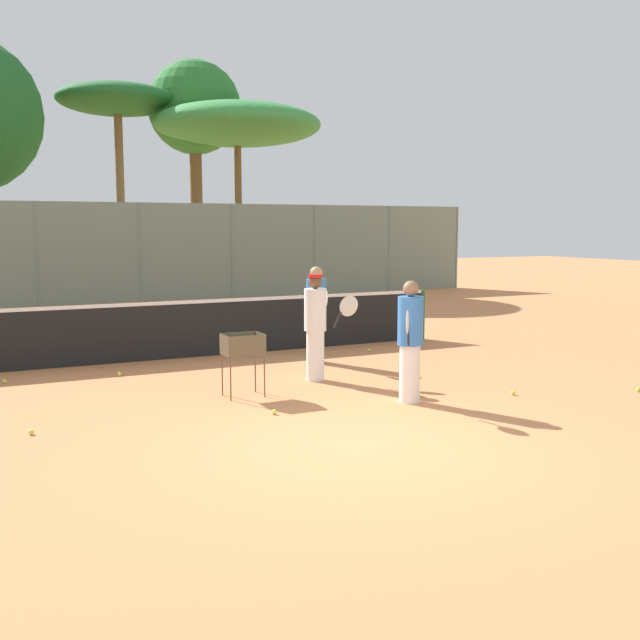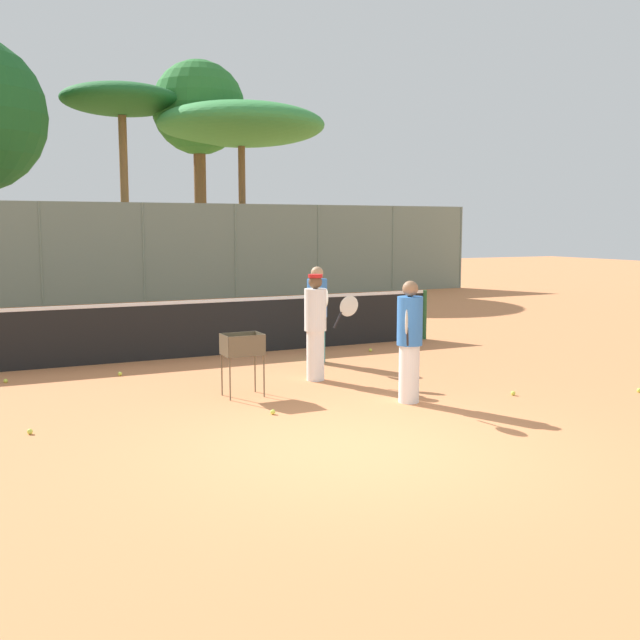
{
  "view_description": "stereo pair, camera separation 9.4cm",
  "coord_description": "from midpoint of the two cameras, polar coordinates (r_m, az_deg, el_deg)",
  "views": [
    {
      "loc": [
        -3.95,
        -7.02,
        2.44
      ],
      "look_at": [
        1.12,
        3.24,
        1.0
      ],
      "focal_mm": 42.0,
      "sensor_mm": 36.0,
      "label": 1
    },
    {
      "loc": [
        -3.87,
        -7.07,
        2.44
      ],
      "look_at": [
        1.12,
        3.24,
        1.0
      ],
      "focal_mm": 42.0,
      "sensor_mm": 36.0,
      "label": 2
    }
  ],
  "objects": [
    {
      "name": "ground_plane",
      "position": [
        8.42,
        3.09,
        -9.69
      ],
      "size": [
        80.0,
        80.0,
        0.0
      ],
      "primitive_type": "plane",
      "color": "#D37F4C"
    },
    {
      "name": "tennis_net",
      "position": [
        14.14,
        -9.56,
        -0.58
      ],
      "size": [
        10.45,
        0.1,
        1.07
      ],
      "color": "#26592D",
      "rests_on": "ground_plane"
    },
    {
      "name": "back_fence",
      "position": [
        24.62,
        -16.75,
        4.9
      ],
      "size": [
        28.29,
        0.08,
        3.2
      ],
      "color": "gray",
      "rests_on": "ground_plane"
    },
    {
      "name": "tree_3",
      "position": [
        28.89,
        -14.78,
        15.72
      ],
      "size": [
        4.32,
        4.32,
        7.49
      ],
      "color": "brown",
      "rests_on": "ground_plane"
    },
    {
      "name": "tree_4",
      "position": [
        28.4,
        -5.93,
        14.53
      ],
      "size": [
        6.12,
        6.12,
        6.88
      ],
      "color": "brown",
      "rests_on": "ground_plane"
    },
    {
      "name": "tree_5",
      "position": [
        29.45,
        -9.14,
        15.47
      ],
      "size": [
        3.47,
        3.47,
        8.59
      ],
      "color": "brown",
      "rests_on": "ground_plane"
    },
    {
      "name": "player_white_outfit",
      "position": [
        11.81,
        -0.08,
        -0.43
      ],
      "size": [
        0.86,
        0.46,
        1.69
      ],
      "rotation": [
        0.0,
        0.0,
        5.9
      ],
      "color": "white",
      "rests_on": "ground_plane"
    },
    {
      "name": "player_red_cap",
      "position": [
        10.4,
        7.09,
        -1.55
      ],
      "size": [
        0.63,
        0.77,
        1.7
      ],
      "rotation": [
        0.0,
        0.0,
        4.06
      ],
      "color": "white",
      "rests_on": "ground_plane"
    },
    {
      "name": "player_yellow_shirt",
      "position": [
        13.37,
        -0.01,
        0.51
      ],
      "size": [
        0.36,
        0.91,
        1.73
      ],
      "rotation": [
        0.0,
        0.0,
        4.55
      ],
      "color": "teal",
      "rests_on": "ground_plane"
    },
    {
      "name": "ball_cart",
      "position": [
        10.77,
        -5.69,
        -2.28
      ],
      "size": [
        0.56,
        0.41,
        0.91
      ],
      "color": "brown",
      "rests_on": "ground_plane"
    },
    {
      "name": "tennis_ball_0",
      "position": [
        11.26,
        14.74,
        -5.42
      ],
      "size": [
        0.07,
        0.07,
        0.07
      ],
      "primitive_type": "sphere",
      "color": "#D1E54C",
      "rests_on": "ground_plane"
    },
    {
      "name": "tennis_ball_1",
      "position": [
        9.83,
        -3.34,
        -7.01
      ],
      "size": [
        0.07,
        0.07,
        0.07
      ],
      "primitive_type": "sphere",
      "color": "#D1E54C",
      "rests_on": "ground_plane"
    },
    {
      "name": "tennis_ball_2",
      "position": [
        12.72,
        -22.64,
        -4.3
      ],
      "size": [
        0.07,
        0.07,
        0.07
      ],
      "primitive_type": "sphere",
      "color": "#D1E54C",
      "rests_on": "ground_plane"
    },
    {
      "name": "tennis_ball_3",
      "position": [
        9.53,
        -20.96,
        -7.94
      ],
      "size": [
        0.07,
        0.07,
        0.07
      ],
      "primitive_type": "sphere",
      "color": "#D1E54C",
      "rests_on": "ground_plane"
    },
    {
      "name": "tennis_ball_4",
      "position": [
        14.67,
        4.05,
        -2.29
      ],
      "size": [
        0.07,
        0.07,
        0.07
      ],
      "primitive_type": "sphere",
      "color": "#D1E54C",
      "rests_on": "ground_plane"
    },
    {
      "name": "tennis_ball_5",
      "position": [
        12.05,
        23.35,
        -4.94
      ],
      "size": [
        0.07,
        0.07,
        0.07
      ],
      "primitive_type": "sphere",
      "color": "#D1E54C",
      "rests_on": "ground_plane"
    },
    {
      "name": "tennis_ball_6",
      "position": [
        12.72,
        -14.78,
        -3.98
      ],
      "size": [
        0.07,
        0.07,
        0.07
      ],
      "primitive_type": "sphere",
      "color": "#D1E54C",
      "rests_on": "ground_plane"
    }
  ]
}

